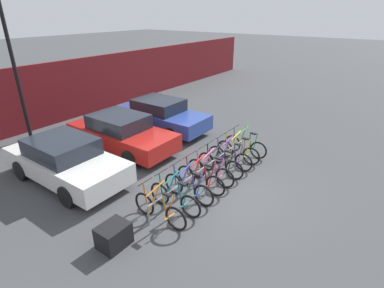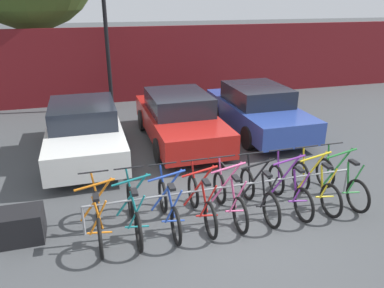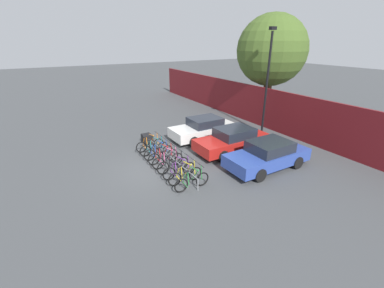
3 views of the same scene
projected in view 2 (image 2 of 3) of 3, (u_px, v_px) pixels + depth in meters
name	position (u px, v px, depth m)	size (l,w,h in m)	color
ground_plane	(231.00, 233.00, 6.58)	(120.00, 120.00, 0.00)	#424447
hoarding_wall	(142.00, 64.00, 14.54)	(36.00, 0.16, 2.84)	maroon
bike_rack	(228.00, 189.00, 7.04)	(5.35, 0.04, 0.57)	gray
bicycle_orange	(98.00, 218.00, 6.33)	(0.68, 1.71, 1.05)	black
bicycle_teal	(134.00, 213.00, 6.49)	(0.68, 1.71, 1.05)	black
bicycle_blue	(169.00, 208.00, 6.65)	(0.68, 1.71, 1.05)	black
bicycle_red	(201.00, 203.00, 6.81)	(0.68, 1.71, 1.05)	black
bicycle_pink	(229.00, 198.00, 6.95)	(0.68, 1.71, 1.05)	black
bicycle_black	(259.00, 194.00, 7.11)	(0.68, 1.71, 1.05)	black
bicycle_purple	(289.00, 189.00, 7.28)	(0.68, 1.71, 1.05)	black
bicycle_yellow	(315.00, 186.00, 7.43)	(0.68, 1.71, 1.05)	black
bicycle_green	(341.00, 182.00, 7.58)	(0.68, 1.71, 1.05)	black
car_white	(84.00, 130.00, 9.56)	(1.91, 4.31, 1.40)	silver
car_red	(179.00, 118.00, 10.51)	(1.91, 4.42, 1.40)	red
car_blue	(257.00, 109.00, 11.34)	(1.91, 4.38, 1.40)	#2D479E
lamp_post	(104.00, 1.00, 12.46)	(0.24, 0.44, 6.76)	black
cargo_crate	(22.00, 225.00, 6.31)	(0.70, 0.56, 0.55)	black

